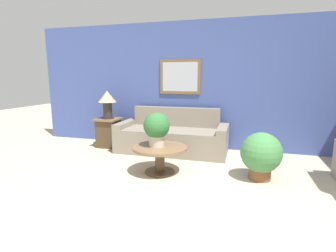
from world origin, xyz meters
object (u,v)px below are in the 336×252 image
Objects in this scene: couch_main at (172,137)px; coffee_table at (160,154)px; table_lamp at (107,101)px; potted_plant_on_table at (157,128)px; side_table at (109,132)px; potted_plant_floor at (261,154)px.

coffee_table is at bearing -83.75° from couch_main.
potted_plant_on_table is (1.49, -1.19, -0.27)m from table_lamp.
couch_main reaches higher than coffee_table.
potted_plant_on_table reaches higher than couch_main.
side_table is 1.05× the size of table_lamp.
coffee_table is at bearing -173.80° from potted_plant_floor.
potted_plant_floor is (1.62, -1.04, 0.09)m from couch_main.
coffee_table is 1.38× the size of side_table.
potted_plant_on_table reaches higher than potted_plant_floor.
table_lamp is 1.11× the size of potted_plant_on_table.
coffee_table is 1.44× the size of table_lamp.
couch_main is at bearing 96.25° from coffee_table.
side_table is (-1.42, -0.00, 0.02)m from couch_main.
couch_main reaches higher than side_table.
potted_plant_floor is (3.04, -1.04, 0.07)m from side_table.
table_lamp reaches higher than potted_plant_on_table.
potted_plant_floor is (1.49, 0.16, 0.07)m from coffee_table.
side_table is 3.21m from potted_plant_floor.
potted_plant_floor is at bearing -18.91° from side_table.
side_table is at bearing 0.00° from table_lamp.
side_table is 0.88× the size of potted_plant_floor.
table_lamp is (0.00, 0.00, 0.68)m from side_table.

